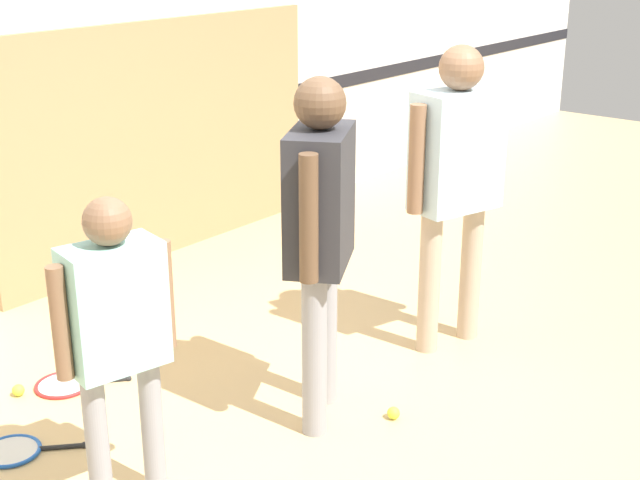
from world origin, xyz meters
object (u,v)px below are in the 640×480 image
Objects in this scene: racket_second_spare at (15,451)px; tennis_ball_by_spare_racket at (18,390)px; person_student_left at (116,323)px; person_student_right at (456,166)px; person_instructor at (320,216)px; tennis_ball_near_instructor at (393,413)px; racket_spare_on_floor at (66,384)px.

racket_second_spare is 0.57m from tennis_ball_by_spare_racket.
person_student_right reaches higher than person_student_left.
racket_second_spare is at bearing -124.57° from tennis_ball_by_spare_racket.
person_student_right is 2.70m from tennis_ball_by_spare_racket.
person_instructor is 0.98× the size of person_student_right.
tennis_ball_near_instructor is 2.02m from tennis_ball_by_spare_racket.
person_instructor is 3.45× the size of racket_spare_on_floor.
racket_second_spare is (-0.55, -0.36, -0.00)m from racket_spare_on_floor.
person_instructor is 1.13m from person_student_left.
tennis_ball_near_instructor is (0.86, -1.59, 0.02)m from racket_spare_on_floor.
person_instructor is at bearing 4.95° from racket_second_spare.
person_instructor reaches higher than racket_spare_on_floor.
racket_spare_on_floor is at bearing 87.85° from person_instructor.
person_instructor is 1.95m from tennis_ball_by_spare_racket.
person_student_right is at bearing -32.49° from person_instructor.
tennis_ball_near_instructor reaches higher than racket_spare_on_floor.
tennis_ball_near_instructor is at bearing -85.85° from person_instructor.
person_instructor is 1.25× the size of person_student_left.
person_student_right reaches higher than person_instructor.
person_student_left reaches higher than racket_spare_on_floor.
tennis_ball_by_spare_racket is at bearing 92.24° from person_student_left.
person_student_right is 2.76m from racket_second_spare.
tennis_ball_near_instructor is at bearing -22.19° from racket_spare_on_floor.
person_student_left is 2.96× the size of racket_second_spare.
person_student_left is at bearing 10.58° from person_student_right.
tennis_ball_near_instructor is (1.41, -1.23, 0.02)m from racket_second_spare.
person_student_left reaches higher than tennis_ball_by_spare_racket.
person_instructor is 1.14m from person_student_right.
person_instructor is 3.69× the size of racket_second_spare.
person_instructor is at bearing 3.40° from person_student_left.
person_instructor is at bearing 13.55° from person_student_right.
person_instructor is 26.54× the size of tennis_ball_by_spare_racket.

